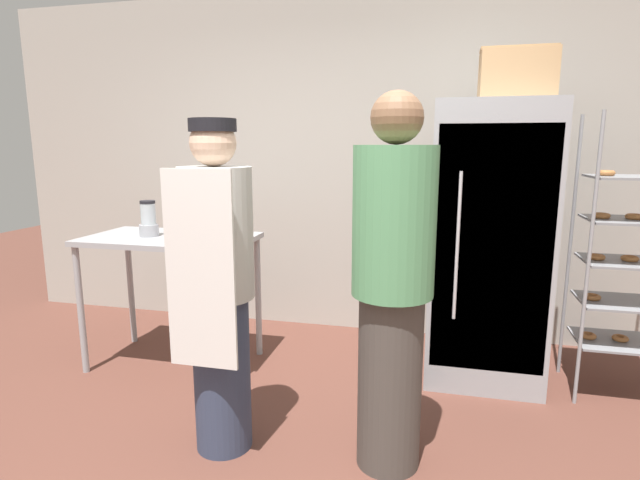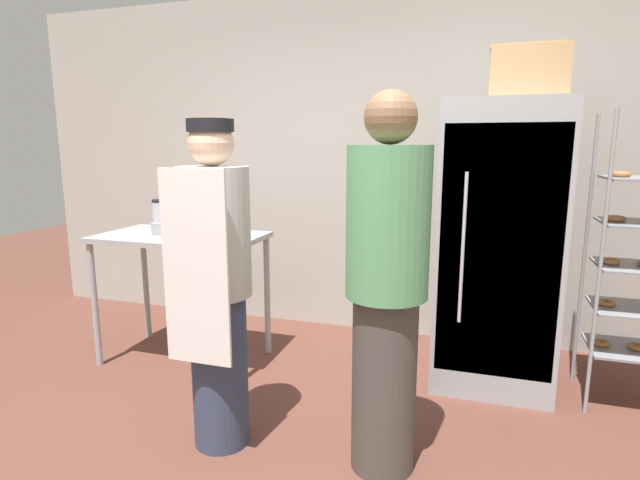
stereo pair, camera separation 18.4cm
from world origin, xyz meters
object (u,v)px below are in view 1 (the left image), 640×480
(baking_rack, at_px, (630,261))
(cardboard_storage_box, at_px, (517,75))
(refrigerator, at_px, (487,244))
(person_customer, at_px, (392,285))
(person_baker, at_px, (218,285))
(blender_pitcher, at_px, (149,221))
(donut_box, at_px, (205,233))

(baking_rack, height_order, cardboard_storage_box, cardboard_storage_box)
(cardboard_storage_box, bearing_deg, baking_rack, -3.31)
(refrigerator, bearing_deg, person_customer, -114.33)
(person_baker, bearing_deg, refrigerator, 41.34)
(baking_rack, bearing_deg, refrigerator, 175.01)
(blender_pitcher, relative_size, person_customer, 0.14)
(donut_box, bearing_deg, cardboard_storage_box, 10.64)
(donut_box, height_order, blender_pitcher, donut_box)
(person_customer, bearing_deg, blender_pitcher, 155.95)
(refrigerator, relative_size, donut_box, 6.74)
(cardboard_storage_box, relative_size, person_customer, 0.25)
(person_baker, bearing_deg, baking_rack, 27.24)
(refrigerator, xyz_separation_m, cardboard_storage_box, (0.11, -0.03, 1.05))
(person_baker, bearing_deg, person_customer, 4.17)
(person_baker, bearing_deg, blender_pitcher, 136.99)
(refrigerator, bearing_deg, baking_rack, -4.99)
(blender_pitcher, bearing_deg, cardboard_storage_box, 7.76)
(donut_box, distance_m, person_baker, 0.93)
(donut_box, xyz_separation_m, person_customer, (1.30, -0.73, -0.07))
(baking_rack, xyz_separation_m, blender_pitcher, (-3.06, -0.28, 0.18))
(refrigerator, distance_m, person_customer, 1.23)
(blender_pitcher, relative_size, cardboard_storage_box, 0.56)
(donut_box, height_order, person_baker, person_baker)
(refrigerator, xyz_separation_m, baking_rack, (0.82, -0.07, -0.05))
(cardboard_storage_box, xyz_separation_m, person_customer, (-0.61, -1.09, -1.05))
(person_baker, bearing_deg, donut_box, 120.13)
(refrigerator, xyz_separation_m, donut_box, (-1.81, -0.39, 0.07))
(blender_pitcher, bearing_deg, refrigerator, 8.87)
(blender_pitcher, height_order, cardboard_storage_box, cardboard_storage_box)
(cardboard_storage_box, bearing_deg, person_customer, -119.29)
(blender_pitcher, xyz_separation_m, person_baker, (0.89, -0.83, -0.17))
(refrigerator, bearing_deg, person_baker, -138.66)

